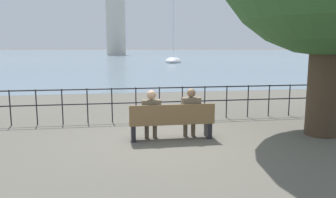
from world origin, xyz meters
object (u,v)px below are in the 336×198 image
Objects in this scene: park_bench at (172,122)px; seated_person_right at (191,111)px; seated_person_left at (151,112)px; harbor_lighthouse at (116,23)px; sailboat_0 at (173,60)px.

seated_person_right is (0.49, 0.08, 0.25)m from park_bench.
harbor_lighthouse is (0.05, 94.28, 8.86)m from seated_person_left.
seated_person_right is 0.06× the size of harbor_lighthouse.
seated_person_left is 0.11× the size of sailboat_0.
seated_person_left is at bearing -86.76° from sailboat_0.
sailboat_0 is at bearing 78.99° from seated_person_left.
park_bench is at bearing -86.08° from sailboat_0.
harbor_lighthouse is (-0.94, 94.28, 8.85)m from seated_person_right.
seated_person_right is at bearing -89.43° from harbor_lighthouse.
park_bench is 1.66× the size of seated_person_right.
sailboat_0 is 0.56× the size of harbor_lighthouse.
harbor_lighthouse is at bearing 90.27° from park_bench.
harbor_lighthouse reaches higher than park_bench.
park_bench is 0.18× the size of sailboat_0.
harbor_lighthouse is (-0.44, 94.36, 9.10)m from park_bench.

